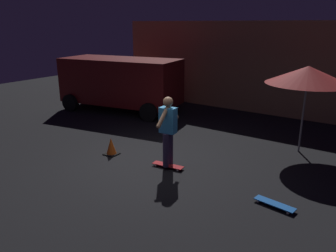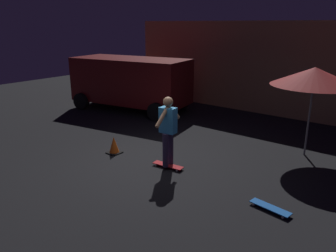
% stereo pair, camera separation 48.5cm
% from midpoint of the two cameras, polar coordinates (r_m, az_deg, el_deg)
% --- Properties ---
extents(ground_plane, '(28.00, 28.00, 0.00)m').
position_cam_midpoint_polar(ground_plane, '(8.14, -4.68, -6.84)').
color(ground_plane, black).
extents(low_building, '(9.55, 3.24, 3.42)m').
position_cam_midpoint_polar(low_building, '(14.87, 11.75, 10.74)').
color(low_building, '#AD7F56').
rests_on(low_building, ground_plane).
extents(parked_van, '(4.86, 2.87, 2.03)m').
position_cam_midpoint_polar(parked_van, '(13.22, -9.24, 7.67)').
color(parked_van, maroon).
rests_on(parked_van, ground_plane).
extents(patio_umbrella, '(2.10, 2.10, 2.30)m').
position_cam_midpoint_polar(patio_umbrella, '(9.08, 21.61, 8.19)').
color(patio_umbrella, slate).
rests_on(patio_umbrella, ground_plane).
extents(skateboard_ridden, '(0.80, 0.28, 0.07)m').
position_cam_midpoint_polar(skateboard_ridden, '(7.99, -1.75, -6.84)').
color(skateboard_ridden, '#AD1E23').
rests_on(skateboard_ridden, ground_plane).
extents(skateboard_spare, '(0.80, 0.31, 0.07)m').
position_cam_midpoint_polar(skateboard_spare, '(6.65, 15.92, -12.87)').
color(skateboard_spare, '#1959B2').
rests_on(skateboard_spare, ground_plane).
extents(skater, '(0.40, 0.99, 1.67)m').
position_cam_midpoint_polar(skater, '(7.64, -1.82, -0.11)').
color(skater, '#382D4C').
rests_on(skater, skateboard_ridden).
extents(traffic_cone, '(0.34, 0.34, 0.46)m').
position_cam_midpoint_polar(traffic_cone, '(8.87, -11.33, -3.59)').
color(traffic_cone, black).
rests_on(traffic_cone, ground_plane).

